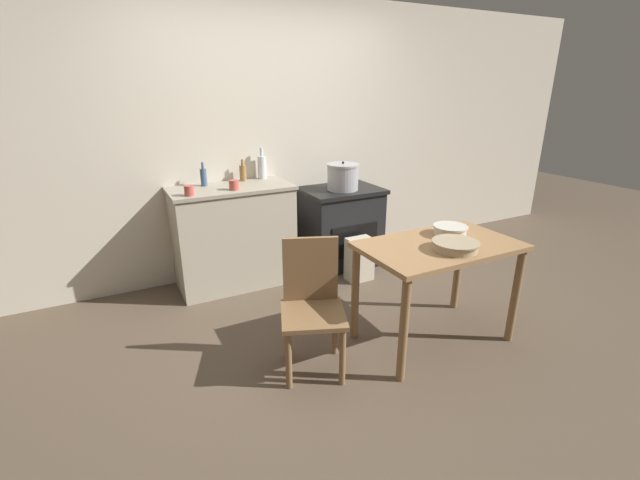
{
  "coord_description": "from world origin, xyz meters",
  "views": [
    {
      "loc": [
        -1.47,
        -2.34,
        1.77
      ],
      "look_at": [
        0.0,
        0.5,
        0.6
      ],
      "focal_mm": 24.0,
      "sensor_mm": 36.0,
      "label": 1
    }
  ],
  "objects_px": {
    "flour_sack": "(359,259)",
    "bottle_far_left": "(243,172)",
    "bottle_left": "(262,167)",
    "cup_center_left": "(234,185)",
    "mixing_bowl_small": "(450,230)",
    "bottle_mid_left": "(204,177)",
    "work_table": "(438,259)",
    "mixing_bowl_large": "(455,245)",
    "chair": "(312,303)",
    "cup_center": "(189,191)",
    "stock_pot": "(343,177)",
    "stove": "(340,226)"
  },
  "relations": [
    {
      "from": "mixing_bowl_large",
      "to": "bottle_left",
      "type": "height_order",
      "value": "bottle_left"
    },
    {
      "from": "mixing_bowl_large",
      "to": "bottle_far_left",
      "type": "bearing_deg",
      "value": 113.26
    },
    {
      "from": "bottle_far_left",
      "to": "bottle_mid_left",
      "type": "relative_size",
      "value": 0.95
    },
    {
      "from": "mixing_bowl_small",
      "to": "bottle_far_left",
      "type": "height_order",
      "value": "bottle_far_left"
    },
    {
      "from": "chair",
      "to": "flour_sack",
      "type": "height_order",
      "value": "chair"
    },
    {
      "from": "mixing_bowl_large",
      "to": "bottle_far_left",
      "type": "height_order",
      "value": "bottle_far_left"
    },
    {
      "from": "bottle_far_left",
      "to": "cup_center_left",
      "type": "height_order",
      "value": "bottle_far_left"
    },
    {
      "from": "stove",
      "to": "bottle_left",
      "type": "xyz_separation_m",
      "value": [
        -0.74,
        0.21,
        0.64
      ]
    },
    {
      "from": "stove",
      "to": "bottle_mid_left",
      "type": "height_order",
      "value": "bottle_mid_left"
    },
    {
      "from": "stock_pot",
      "to": "mixing_bowl_large",
      "type": "bearing_deg",
      "value": -93.5
    },
    {
      "from": "stove",
      "to": "cup_center_left",
      "type": "bearing_deg",
      "value": -174.13
    },
    {
      "from": "mixing_bowl_large",
      "to": "bottle_mid_left",
      "type": "xyz_separation_m",
      "value": [
        -1.19,
        1.85,
        0.23
      ]
    },
    {
      "from": "stock_pot",
      "to": "flour_sack",
      "type": "bearing_deg",
      "value": -93.99
    },
    {
      "from": "chair",
      "to": "mixing_bowl_large",
      "type": "distance_m",
      "value": 1.01
    },
    {
      "from": "mixing_bowl_large",
      "to": "mixing_bowl_small",
      "type": "height_order",
      "value": "mixing_bowl_small"
    },
    {
      "from": "cup_center_left",
      "to": "bottle_left",
      "type": "bearing_deg",
      "value": 41.2
    },
    {
      "from": "bottle_mid_left",
      "to": "cup_center",
      "type": "bearing_deg",
      "value": -121.9
    },
    {
      "from": "stock_pot",
      "to": "cup_center_left",
      "type": "relative_size",
      "value": 3.77
    },
    {
      "from": "stove",
      "to": "bottle_left",
      "type": "relative_size",
      "value": 2.76
    },
    {
      "from": "stove",
      "to": "bottle_left",
      "type": "bearing_deg",
      "value": 163.89
    },
    {
      "from": "chair",
      "to": "mixing_bowl_large",
      "type": "height_order",
      "value": "chair"
    },
    {
      "from": "bottle_far_left",
      "to": "bottle_mid_left",
      "type": "xyz_separation_m",
      "value": [
        -0.37,
        -0.05,
        0.0
      ]
    },
    {
      "from": "flour_sack",
      "to": "cup_center",
      "type": "height_order",
      "value": "cup_center"
    },
    {
      "from": "work_table",
      "to": "mixing_bowl_small",
      "type": "height_order",
      "value": "mixing_bowl_small"
    },
    {
      "from": "bottle_left",
      "to": "cup_center_left",
      "type": "distance_m",
      "value": 0.5
    },
    {
      "from": "flour_sack",
      "to": "mixing_bowl_large",
      "type": "height_order",
      "value": "mixing_bowl_large"
    },
    {
      "from": "chair",
      "to": "mixing_bowl_small",
      "type": "relative_size",
      "value": 3.5
    },
    {
      "from": "work_table",
      "to": "chair",
      "type": "height_order",
      "value": "chair"
    },
    {
      "from": "stove",
      "to": "mixing_bowl_large",
      "type": "relative_size",
      "value": 2.62
    },
    {
      "from": "chair",
      "to": "stock_pot",
      "type": "xyz_separation_m",
      "value": [
        1.01,
        1.36,
        0.47
      ]
    },
    {
      "from": "work_table",
      "to": "flour_sack",
      "type": "xyz_separation_m",
      "value": [
        0.08,
        1.12,
        -0.42
      ]
    },
    {
      "from": "work_table",
      "to": "stock_pot",
      "type": "distance_m",
      "value": 1.53
    },
    {
      "from": "bottle_left",
      "to": "cup_center_left",
      "type": "height_order",
      "value": "bottle_left"
    },
    {
      "from": "flour_sack",
      "to": "bottle_far_left",
      "type": "xyz_separation_m",
      "value": [
        -0.89,
        0.65,
        0.8
      ]
    },
    {
      "from": "mixing_bowl_large",
      "to": "cup_center_left",
      "type": "distance_m",
      "value": 1.88
    },
    {
      "from": "bottle_far_left",
      "to": "mixing_bowl_small",
      "type": "bearing_deg",
      "value": -58.7
    },
    {
      "from": "bottle_mid_left",
      "to": "chair",
      "type": "bearing_deg",
      "value": -80.05
    },
    {
      "from": "mixing_bowl_small",
      "to": "bottle_mid_left",
      "type": "distance_m",
      "value": 2.13
    },
    {
      "from": "flour_sack",
      "to": "bottle_far_left",
      "type": "distance_m",
      "value": 1.36
    },
    {
      "from": "bottle_far_left",
      "to": "bottle_left",
      "type": "bearing_deg",
      "value": 2.84
    },
    {
      "from": "bottle_left",
      "to": "mixing_bowl_large",
      "type": "bearing_deg",
      "value": -71.87
    },
    {
      "from": "bottle_far_left",
      "to": "cup_center",
      "type": "distance_m",
      "value": 0.67
    },
    {
      "from": "bottle_left",
      "to": "bottle_mid_left",
      "type": "height_order",
      "value": "bottle_left"
    },
    {
      "from": "stock_pot",
      "to": "bottle_far_left",
      "type": "xyz_separation_m",
      "value": [
        -0.92,
        0.26,
        0.08
      ]
    },
    {
      "from": "mixing_bowl_large",
      "to": "bottle_far_left",
      "type": "relative_size",
      "value": 1.55
    },
    {
      "from": "work_table",
      "to": "cup_center_left",
      "type": "xyz_separation_m",
      "value": [
        -1.0,
        1.44,
        0.34
      ]
    },
    {
      "from": "work_table",
      "to": "bottle_mid_left",
      "type": "xyz_separation_m",
      "value": [
        -1.19,
        1.71,
        0.38
      ]
    },
    {
      "from": "bottle_far_left",
      "to": "bottle_left",
      "type": "relative_size",
      "value": 0.68
    },
    {
      "from": "flour_sack",
      "to": "bottle_far_left",
      "type": "height_order",
      "value": "bottle_far_left"
    },
    {
      "from": "stove",
      "to": "chair",
      "type": "bearing_deg",
      "value": -125.92
    }
  ]
}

